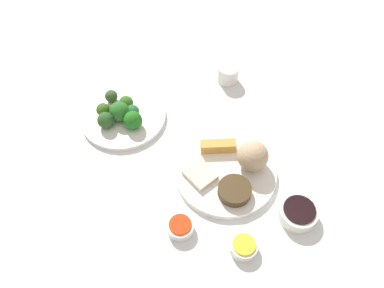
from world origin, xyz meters
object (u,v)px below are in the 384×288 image
sauce_ramekin_sweet_and_sour (180,227)px  sauce_ramekin_hot_mustard (244,247)px  main_plate (225,172)px  soy_sauce_bowl (298,213)px  broccoli_plate (123,116)px  teacup (228,74)px

sauce_ramekin_sweet_and_sour → sauce_ramekin_hot_mustard: 0.15m
main_plate → sauce_ramekin_hot_mustard: sauce_ramekin_hot_mustard is taller
soy_sauce_bowl → sauce_ramekin_sweet_and_sour: (-0.21, -0.18, -0.00)m
broccoli_plate → soy_sauce_bowl: size_ratio=2.63×
broccoli_plate → sauce_ramekin_sweet_and_sour: 0.38m
sauce_ramekin_hot_mustard → teacup: size_ratio=1.00×
soy_sauce_bowl → sauce_ramekin_sweet_and_sour: bearing=-138.3°
sauce_ramekin_hot_mustard → teacup: 0.54m
broccoli_plate → teacup: teacup is taller
sauce_ramekin_hot_mustard → soy_sauce_bowl: bearing=65.9°
teacup → soy_sauce_bowl: bearing=-38.4°
main_plate → sauce_ramekin_hot_mustard: size_ratio=4.10×
sauce_ramekin_sweet_and_sour → teacup: 0.51m
sauce_ramekin_sweet_and_sour → sauce_ramekin_hot_mustard: bearing=16.4°
soy_sauce_bowl → teacup: teacup is taller
soy_sauce_bowl → main_plate: bearing=178.7°
broccoli_plate → soy_sauce_bowl: 0.54m
broccoli_plate → soy_sauce_bowl: (0.54, -0.00, 0.01)m
broccoli_plate → teacup: (0.16, 0.30, 0.02)m
main_plate → sauce_ramekin_sweet_and_sour: size_ratio=4.10×
main_plate → broccoli_plate: size_ratio=1.08×
sauce_ramekin_sweet_and_sour → sauce_ramekin_hot_mustard: size_ratio=1.00×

